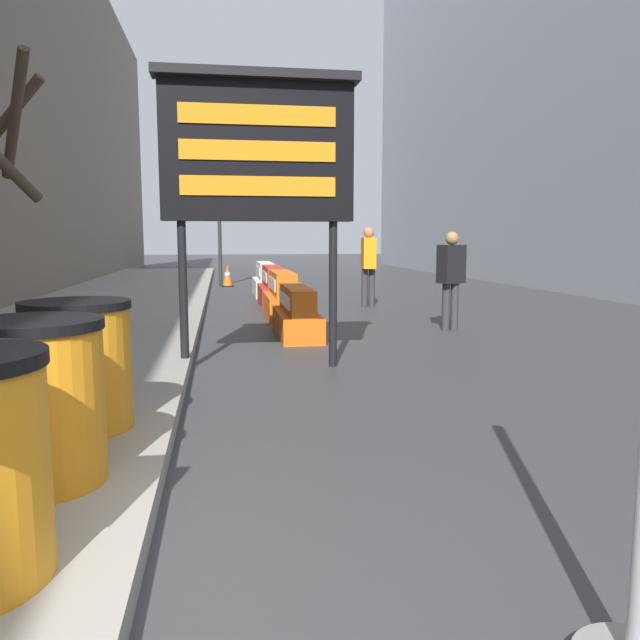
{
  "coord_description": "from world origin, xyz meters",
  "views": [
    {
      "loc": [
        0.39,
        -2.27,
        1.55
      ],
      "look_at": [
        1.92,
        7.46,
        0.27
      ],
      "focal_mm": 35.0,
      "sensor_mm": 36.0,
      "label": 1
    }
  ],
  "objects_px": {
    "jersey_barrier_orange_near": "(282,298)",
    "jersey_barrier_red_striped": "(273,288)",
    "message_board": "(258,151)",
    "traffic_light_near_curb": "(219,194)",
    "jersey_barrier_orange_far": "(297,315)",
    "pedestrian_worker": "(451,272)",
    "barrel_drum_middle": "(36,402)",
    "jersey_barrier_white": "(265,281)",
    "traffic_cone_near": "(227,276)",
    "barrel_drum_back": "(78,365)",
    "pedestrian_passerby": "(368,260)"
  },
  "relations": [
    {
      "from": "barrel_drum_middle",
      "to": "jersey_barrier_red_striped",
      "type": "relative_size",
      "value": 0.49
    },
    {
      "from": "jersey_barrier_orange_near",
      "to": "pedestrian_worker",
      "type": "relative_size",
      "value": 1.09
    },
    {
      "from": "jersey_barrier_orange_far",
      "to": "jersey_barrier_red_striped",
      "type": "xyz_separation_m",
      "value": [
        0.0,
        4.74,
        0.05
      ]
    },
    {
      "from": "jersey_barrier_orange_far",
      "to": "jersey_barrier_red_striped",
      "type": "height_order",
      "value": "jersey_barrier_red_striped"
    },
    {
      "from": "barrel_drum_middle",
      "to": "jersey_barrier_red_striped",
      "type": "height_order",
      "value": "barrel_drum_middle"
    },
    {
      "from": "traffic_light_near_curb",
      "to": "barrel_drum_back",
      "type": "bearing_deg",
      "value": -93.62
    },
    {
      "from": "traffic_cone_near",
      "to": "traffic_light_near_curb",
      "type": "distance_m",
      "value": 2.65
    },
    {
      "from": "pedestrian_passerby",
      "to": "barrel_drum_back",
      "type": "bearing_deg",
      "value": -20.91
    },
    {
      "from": "jersey_barrier_red_striped",
      "to": "traffic_light_near_curb",
      "type": "xyz_separation_m",
      "value": [
        -1.21,
        6.24,
        2.57
      ]
    },
    {
      "from": "barrel_drum_middle",
      "to": "jersey_barrier_white",
      "type": "relative_size",
      "value": 0.45
    },
    {
      "from": "message_board",
      "to": "traffic_light_near_curb",
      "type": "height_order",
      "value": "traffic_light_near_curb"
    },
    {
      "from": "message_board",
      "to": "traffic_light_near_curb",
      "type": "distance_m",
      "value": 13.4
    },
    {
      "from": "jersey_barrier_orange_far",
      "to": "pedestrian_worker",
      "type": "xyz_separation_m",
      "value": [
        2.66,
        0.26,
        0.64
      ]
    },
    {
      "from": "barrel_drum_back",
      "to": "jersey_barrier_white",
      "type": "bearing_deg",
      "value": 79.82
    },
    {
      "from": "jersey_barrier_white",
      "to": "traffic_cone_near",
      "type": "height_order",
      "value": "jersey_barrier_white"
    },
    {
      "from": "jersey_barrier_orange_far",
      "to": "barrel_drum_back",
      "type": "bearing_deg",
      "value": -113.64
    },
    {
      "from": "message_board",
      "to": "pedestrian_worker",
      "type": "xyz_separation_m",
      "value": [
        3.39,
        2.66,
        -1.56
      ]
    },
    {
      "from": "jersey_barrier_red_striped",
      "to": "traffic_cone_near",
      "type": "distance_m",
      "value": 6.05
    },
    {
      "from": "barrel_drum_back",
      "to": "jersey_barrier_orange_far",
      "type": "height_order",
      "value": "barrel_drum_back"
    },
    {
      "from": "jersey_barrier_white",
      "to": "traffic_light_near_curb",
      "type": "distance_m",
      "value": 4.64
    },
    {
      "from": "barrel_drum_middle",
      "to": "pedestrian_passerby",
      "type": "xyz_separation_m",
      "value": [
        4.37,
        10.23,
        0.44
      ]
    },
    {
      "from": "barrel_drum_back",
      "to": "jersey_barrier_white",
      "type": "relative_size",
      "value": 0.45
    },
    {
      "from": "barrel_drum_middle",
      "to": "traffic_light_near_curb",
      "type": "distance_m",
      "value": 17.3
    },
    {
      "from": "jersey_barrier_orange_near",
      "to": "pedestrian_worker",
      "type": "distance_m",
      "value": 3.43
    },
    {
      "from": "traffic_cone_near",
      "to": "pedestrian_worker",
      "type": "height_order",
      "value": "pedestrian_worker"
    },
    {
      "from": "pedestrian_worker",
      "to": "jersey_barrier_red_striped",
      "type": "bearing_deg",
      "value": -82.6
    },
    {
      "from": "traffic_light_near_curb",
      "to": "jersey_barrier_white",
      "type": "bearing_deg",
      "value": -71.75
    },
    {
      "from": "jersey_barrier_red_striped",
      "to": "pedestrian_worker",
      "type": "distance_m",
      "value": 5.24
    },
    {
      "from": "jersey_barrier_orange_near",
      "to": "traffic_light_near_curb",
      "type": "height_order",
      "value": "traffic_light_near_curb"
    },
    {
      "from": "jersey_barrier_white",
      "to": "traffic_cone_near",
      "type": "xyz_separation_m",
      "value": [
        -0.99,
        3.4,
        -0.05
      ]
    },
    {
      "from": "barrel_drum_middle",
      "to": "message_board",
      "type": "xyz_separation_m",
      "value": [
        1.5,
        3.73,
        1.92
      ]
    },
    {
      "from": "jersey_barrier_orange_near",
      "to": "jersey_barrier_red_striped",
      "type": "relative_size",
      "value": 0.94
    },
    {
      "from": "jersey_barrier_orange_far",
      "to": "jersey_barrier_orange_near",
      "type": "relative_size",
      "value": 1.06
    },
    {
      "from": "jersey_barrier_orange_near",
      "to": "jersey_barrier_white",
      "type": "bearing_deg",
      "value": 90.0
    },
    {
      "from": "barrel_drum_middle",
      "to": "traffic_light_near_curb",
      "type": "xyz_separation_m",
      "value": [
        1.02,
        17.11,
        2.34
      ]
    },
    {
      "from": "traffic_cone_near",
      "to": "jersey_barrier_orange_near",
      "type": "bearing_deg",
      "value": -83.26
    },
    {
      "from": "barrel_drum_back",
      "to": "jersey_barrier_orange_near",
      "type": "relative_size",
      "value": 0.52
    },
    {
      "from": "jersey_barrier_white",
      "to": "pedestrian_passerby",
      "type": "relative_size",
      "value": 1.17
    },
    {
      "from": "jersey_barrier_orange_near",
      "to": "pedestrian_worker",
      "type": "bearing_deg",
      "value": -38.26
    },
    {
      "from": "pedestrian_worker",
      "to": "jersey_barrier_orange_near",
      "type": "bearing_deg",
      "value": -61.52
    },
    {
      "from": "barrel_drum_back",
      "to": "jersey_barrier_white",
      "type": "height_order",
      "value": "barrel_drum_back"
    },
    {
      "from": "traffic_cone_near",
      "to": "pedestrian_passerby",
      "type": "bearing_deg",
      "value": -64.69
    },
    {
      "from": "traffic_cone_near",
      "to": "traffic_light_near_curb",
      "type": "bearing_deg",
      "value": 129.28
    },
    {
      "from": "jersey_barrier_red_striped",
      "to": "traffic_light_near_curb",
      "type": "distance_m",
      "value": 6.85
    },
    {
      "from": "barrel_drum_middle",
      "to": "jersey_barrier_orange_near",
      "type": "bearing_deg",
      "value": 75.29
    },
    {
      "from": "message_board",
      "to": "jersey_barrier_orange_far",
      "type": "height_order",
      "value": "message_board"
    },
    {
      "from": "barrel_drum_middle",
      "to": "jersey_barrier_orange_far",
      "type": "bearing_deg",
      "value": 70.04
    },
    {
      "from": "traffic_cone_near",
      "to": "traffic_light_near_curb",
      "type": "height_order",
      "value": "traffic_light_near_curb"
    },
    {
      "from": "message_board",
      "to": "jersey_barrier_orange_far",
      "type": "xyz_separation_m",
      "value": [
        0.73,
        2.41,
        -2.2
      ]
    },
    {
      "from": "barrel_drum_back",
      "to": "jersey_barrier_orange_far",
      "type": "relative_size",
      "value": 0.49
    }
  ]
}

